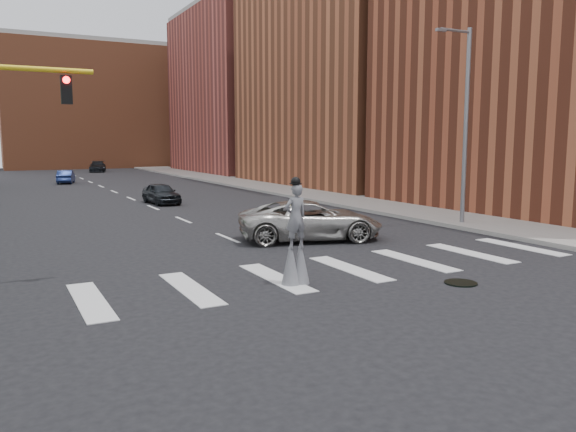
{
  "coord_description": "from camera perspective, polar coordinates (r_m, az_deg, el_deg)",
  "views": [
    {
      "loc": [
        -8.38,
        -13.25,
        3.94
      ],
      "look_at": [
        -0.55,
        1.61,
        1.7
      ],
      "focal_mm": 35.0,
      "sensor_mm": 36.0,
      "label": 1
    }
  ],
  "objects": [
    {
      "name": "sidewalk_right",
      "position": [
        43.75,
        0.85,
        2.55
      ],
      "size": [
        5.0,
        90.0,
        0.18
      ],
      "primitive_type": "cube",
      "color": "gray",
      "rests_on": "ground"
    },
    {
      "name": "suv_crossing",
      "position": [
        22.5,
        2.3,
        -0.44
      ],
      "size": [
        6.25,
        4.2,
        1.59
      ],
      "primitive_type": "imported",
      "rotation": [
        0.0,
        0.0,
        1.27
      ],
      "color": "#ACA9A2",
      "rests_on": "ground"
    },
    {
      "name": "building_mid",
      "position": [
        53.46,
        7.52,
        16.21
      ],
      "size": [
        16.0,
        22.0,
        24.0
      ],
      "primitive_type": "cube",
      "color": "#A05332",
      "rests_on": "ground"
    },
    {
      "name": "ground_plane",
      "position": [
        16.16,
        4.42,
        -6.53
      ],
      "size": [
        160.0,
        160.0,
        0.0
      ],
      "primitive_type": "plane",
      "color": "black",
      "rests_on": "ground"
    },
    {
      "name": "stilt_performer",
      "position": [
        15.45,
        0.78,
        -2.65
      ],
      "size": [
        0.84,
        0.54,
        2.98
      ],
      "rotation": [
        0.0,
        0.0,
        3.21
      ],
      "color": "#302113",
      "rests_on": "ground"
    },
    {
      "name": "car_far",
      "position": [
        77.16,
        -18.77,
        4.79
      ],
      "size": [
        2.89,
        5.09,
        1.39
      ],
      "primitive_type": "imported",
      "rotation": [
        0.0,
        0.0,
        -0.21
      ],
      "color": "black",
      "rests_on": "ground"
    },
    {
      "name": "building_backdrop",
      "position": [
        92.51,
        -19.11,
        10.32
      ],
      "size": [
        26.0,
        14.0,
        18.0
      ],
      "primitive_type": "cube",
      "color": "#A05332",
      "rests_on": "ground"
    },
    {
      "name": "building_far",
      "position": [
        74.04,
        -3.54,
        12.28
      ],
      "size": [
        16.0,
        22.0,
        20.0
      ],
      "primitive_type": "cube",
      "color": "#A7483D",
      "rests_on": "ground"
    },
    {
      "name": "streetlight",
      "position": [
        27.26,
        17.49,
        9.26
      ],
      "size": [
        2.05,
        0.2,
        9.0
      ],
      "color": "slate",
      "rests_on": "ground"
    },
    {
      "name": "car_near",
      "position": [
        36.52,
        -12.76,
        2.26
      ],
      "size": [
        1.85,
        3.98,
        1.32
      ],
      "primitive_type": "imported",
      "rotation": [
        0.0,
        0.0,
        0.08
      ],
      "color": "black",
      "rests_on": "ground"
    },
    {
      "name": "manhole",
      "position": [
        16.47,
        17.14,
        -6.51
      ],
      "size": [
        0.9,
        0.9,
        0.04
      ],
      "primitive_type": "cylinder",
      "color": "black",
      "rests_on": "ground"
    },
    {
      "name": "car_mid",
      "position": [
        56.94,
        -21.63,
        3.72
      ],
      "size": [
        2.08,
        3.92,
        1.23
      ],
      "primitive_type": "imported",
      "rotation": [
        0.0,
        0.0,
        2.92
      ],
      "color": "navy",
      "rests_on": "ground"
    }
  ]
}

